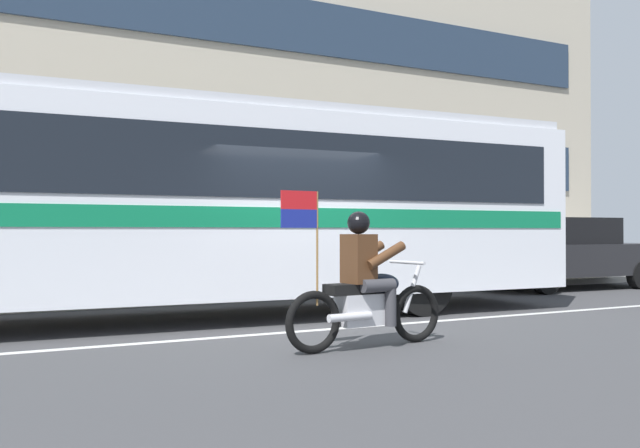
# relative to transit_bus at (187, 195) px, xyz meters

# --- Properties ---
(ground_plane) EXTENTS (60.00, 60.00, 0.00)m
(ground_plane) POSITION_rel_transit_bus_xyz_m (1.28, -1.19, -1.88)
(ground_plane) COLOR #3D3D3F
(sidewalk_curb) EXTENTS (28.00, 3.80, 0.15)m
(sidewalk_curb) POSITION_rel_transit_bus_xyz_m (1.28, 3.91, -1.81)
(sidewalk_curb) COLOR #B7B2A8
(sidewalk_curb) RESTS_ON ground_plane
(lane_center_stripe) EXTENTS (26.60, 0.14, 0.01)m
(lane_center_stripe) POSITION_rel_transit_bus_xyz_m (1.28, -1.79, -1.88)
(lane_center_stripe) COLOR silver
(lane_center_stripe) RESTS_ON ground_plane
(office_building_facade) EXTENTS (28.00, 0.89, 9.52)m
(office_building_facade) POSITION_rel_transit_bus_xyz_m (1.28, 6.19, 2.89)
(office_building_facade) COLOR #B2A893
(office_building_facade) RESTS_ON ground_plane
(transit_bus) EXTENTS (12.62, 3.09, 3.22)m
(transit_bus) POSITION_rel_transit_bus_xyz_m (0.00, 0.00, 0.00)
(transit_bus) COLOR silver
(transit_bus) RESTS_ON ground_plane
(motorcycle_with_rider) EXTENTS (2.19, 0.64, 1.78)m
(motorcycle_with_rider) POSITION_rel_transit_bus_xyz_m (1.18, -3.25, -1.22)
(motorcycle_with_rider) COLOR black
(motorcycle_with_rider) RESTS_ON ground_plane
(parked_sedan_curbside) EXTENTS (4.78, 1.96, 1.64)m
(parked_sedan_curbside) POSITION_rel_transit_bus_xyz_m (9.26, 1.39, -1.03)
(parked_sedan_curbside) COLOR black
(parked_sedan_curbside) RESTS_ON ground_plane
(fire_hydrant) EXTENTS (0.22, 0.30, 0.75)m
(fire_hydrant) POSITION_rel_transit_bus_xyz_m (0.77, 2.66, -1.37)
(fire_hydrant) COLOR #4C8C3F
(fire_hydrant) RESTS_ON sidewalk_curb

